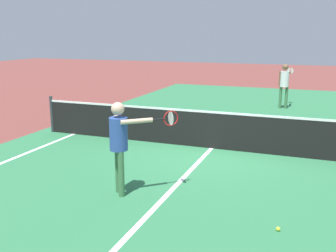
# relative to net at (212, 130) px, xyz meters

# --- Properties ---
(ground_plane) EXTENTS (60.00, 60.00, 0.00)m
(ground_plane) POSITION_rel_net_xyz_m (0.00, 0.00, -0.49)
(ground_plane) COLOR brown
(court_surface_inbounds) EXTENTS (10.62, 24.40, 0.00)m
(court_surface_inbounds) POSITION_rel_net_xyz_m (0.00, 0.00, -0.49)
(court_surface_inbounds) COLOR #2D7247
(court_surface_inbounds) RESTS_ON ground_plane
(line_center_service) EXTENTS (0.10, 6.40, 0.01)m
(line_center_service) POSITION_rel_net_xyz_m (0.00, -3.20, -0.49)
(line_center_service) COLOR white
(line_center_service) RESTS_ON ground_plane
(net) EXTENTS (9.80, 0.09, 1.07)m
(net) POSITION_rel_net_xyz_m (0.00, 0.00, 0.00)
(net) COLOR #33383D
(net) RESTS_ON ground_plane
(player_near) EXTENTS (1.07, 0.75, 1.69)m
(player_near) POSITION_rel_net_xyz_m (-0.79, -3.39, 0.56)
(player_near) COLOR #3F7247
(player_near) RESTS_ON ground_plane
(player_far) EXTENTS (0.47, 1.24, 1.72)m
(player_far) POSITION_rel_net_xyz_m (1.20, 6.37, 0.58)
(player_far) COLOR #3F7247
(player_far) RESTS_ON ground_plane
(tennis_ball_mid_court) EXTENTS (0.07, 0.07, 0.07)m
(tennis_ball_mid_court) POSITION_rel_net_xyz_m (2.00, -3.80, -0.46)
(tennis_ball_mid_court) COLOR #CCE033
(tennis_ball_mid_court) RESTS_ON ground_plane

